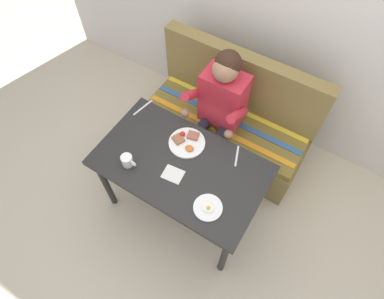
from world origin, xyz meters
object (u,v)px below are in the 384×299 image
Objects in this scene: person at (219,106)px; fork at (237,156)px; couch at (228,124)px; coffee_mug at (127,160)px; knife at (143,107)px; table at (181,170)px; napkin at (173,174)px; plate_eggs at (208,208)px; plate_breakfast at (187,142)px.

fork is at bearing -44.50° from person.
couch is 1.19× the size of person.
person is at bearing 70.02° from coffee_mug.
person is at bearing -99.07° from couch.
coffee_mug is at bearing -54.69° from knife.
knife is (-0.53, 0.27, 0.08)m from table.
coffee_mug reaches higher than napkin.
person is at bearing 92.14° from napkin.
person is at bearing 114.64° from plate_eggs.
fork is (0.61, 0.45, -0.04)m from coffee_mug.
napkin is at bearing 165.43° from plate_eggs.
napkin is (-0.33, 0.09, -0.01)m from plate_eggs.
person is 6.37× the size of plate_eggs.
person is 10.27× the size of coffee_mug.
plate_breakfast is at bearing 102.03° from napkin.
person reaches higher than napkin.
plate_eggs is 0.34m from napkin.
plate_eggs is at bearing -107.10° from fork.
person reaches higher than fork.
coffee_mug is at bearing -179.31° from plate_eggs.
coffee_mug is at bearing -124.80° from plate_breakfast.
napkin is (-0.00, -0.10, 0.09)m from table.
couch is 8.47× the size of fork.
napkin is at bearing -91.37° from table.
couch is 0.45m from person.
person is 7.13× the size of fork.
person is at bearing 42.95° from knife.
knife is at bearing 151.96° from plate_eggs.
napkin is at bearing -87.86° from person.
couch is 1.08m from plate_eggs.
napkin is (0.31, 0.09, -0.04)m from coffee_mug.
table is 0.13m from napkin.
person is 0.85m from plate_eggs.
table is at bearing 88.63° from napkin.
knife is (-0.53, -0.49, 0.40)m from couch.
napkin is (0.03, -0.69, -0.01)m from person.
coffee_mug is at bearing -163.59° from fork.
plate_breakfast is (-0.06, 0.17, 0.09)m from table.
table is 0.60m from person.
fork is at bearing 41.29° from table.
person is 6.06× the size of knife.
person reaches higher than table.
plate_breakfast reaches higher than knife.
plate_eggs is (0.35, -0.77, -0.00)m from person.
knife is at bearing -136.84° from couch.
fork is at bearing 49.91° from napkin.
fork is (0.30, -0.50, 0.40)m from couch.
plate_breakfast reaches higher than napkin.
plate_breakfast is 1.39× the size of plate_eggs.
napkin reaches higher than fork.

